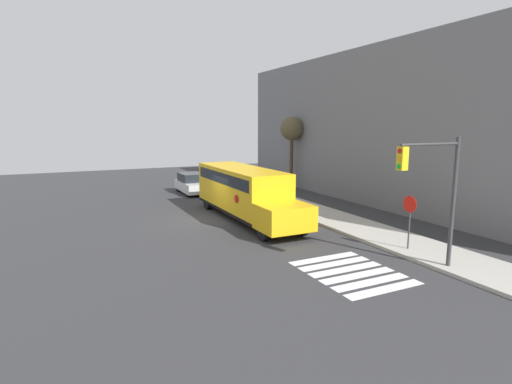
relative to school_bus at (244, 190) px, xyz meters
name	(u,v)px	position (x,y,z in m)	size (l,w,h in m)	color
ground_plane	(209,219)	(-0.60, -1.97, -1.70)	(60.00, 60.00, 0.00)	#333335
sidewalk_strip	(303,208)	(-0.60, 4.53, -1.63)	(44.00, 3.00, 0.15)	#B2ADA3
building_backdrop	(383,127)	(-0.60, 11.03, 3.63)	(32.00, 4.00, 10.67)	slate
crosswalk_stripes	(352,272)	(9.84, 0.03, -1.70)	(4.00, 3.20, 0.01)	white
school_bus	(244,190)	(0.00, 0.00, 0.00)	(10.48, 2.57, 2.97)	yellow
parked_car	(192,184)	(-9.88, -0.20, -0.91)	(4.31, 1.85, 1.62)	silver
stop_sign	(409,215)	(8.93, 3.82, -0.04)	(0.72, 0.10, 2.50)	#38383A
traffic_light	(436,185)	(11.18, 2.62, 1.65)	(0.28, 2.94, 5.07)	#38383A
tree_near_sidewalk	(292,130)	(-8.60, 8.35, 3.32)	(2.00, 2.00, 6.17)	#423323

